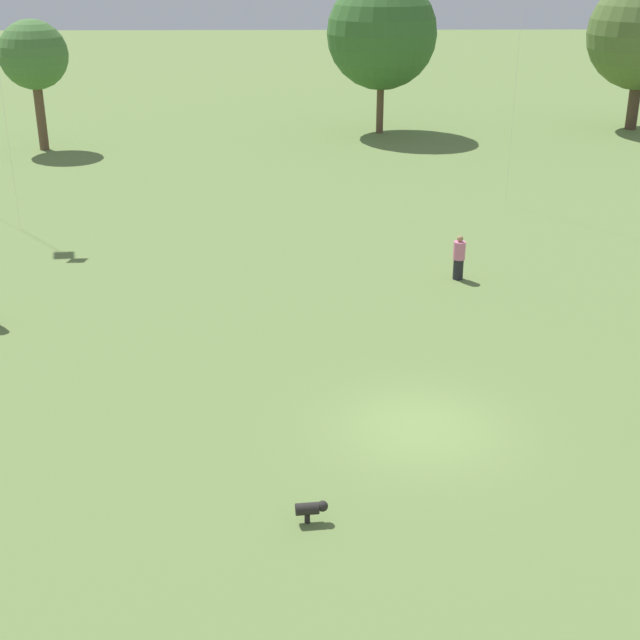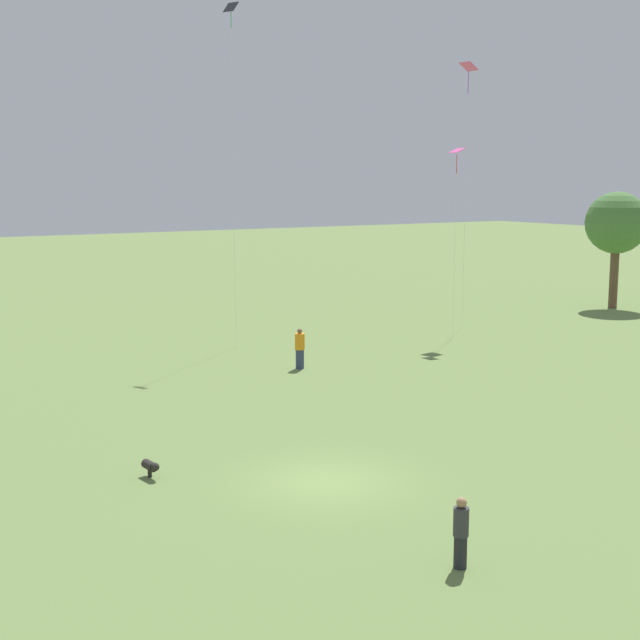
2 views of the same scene
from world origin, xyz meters
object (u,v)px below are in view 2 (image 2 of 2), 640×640
object	(u,v)px
person_0	(300,349)
kite_6	(457,161)
kite_8	(468,82)
kite_4	(231,39)
person_2	(461,533)
dog_0	(151,466)

from	to	relation	value
person_0	kite_6	bearing A→B (deg)	-122.74
person_0	kite_8	bearing A→B (deg)	-115.61
kite_8	person_0	bearing A→B (deg)	147.15
person_0	kite_4	bearing A→B (deg)	-43.26
person_2	kite_6	size ratio (longest dim) A/B	0.16
person_0	kite_4	size ratio (longest dim) A/B	0.11
kite_6	kite_4	bearing A→B (deg)	-66.64
person_2	kite_6	distance (m)	30.86
kite_6	kite_8	world-z (taller)	kite_8
person_2	kite_6	bearing A→B (deg)	101.89
person_0	kite_8	world-z (taller)	kite_8
person_0	dog_0	distance (m)	15.87
kite_8	kite_6	bearing A→B (deg)	169.52
kite_4	dog_0	xyz separation A→B (m)	(17.25, -11.45, -15.24)
person_2	kite_4	bearing A→B (deg)	125.73
dog_0	person_2	bearing A→B (deg)	104.88
kite_6	person_0	bearing A→B (deg)	-35.06
kite_4	kite_8	bearing A→B (deg)	104.67
person_2	kite_4	size ratio (longest dim) A/B	0.10
person_0	kite_6	world-z (taller)	kite_6
kite_6	dog_0	bearing A→B (deg)	-16.47
kite_4	dog_0	world-z (taller)	kite_4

